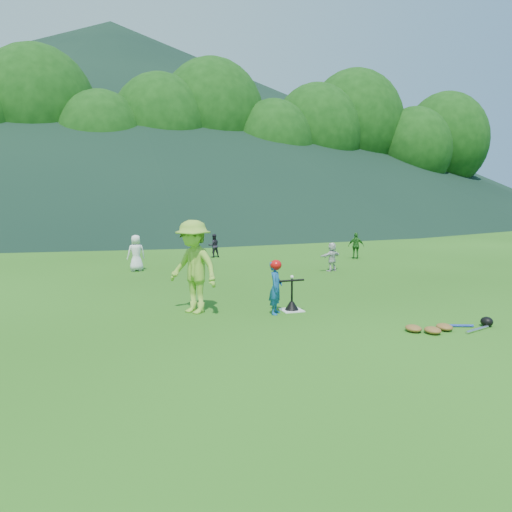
{
  "coord_description": "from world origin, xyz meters",
  "views": [
    {
      "loc": [
        -4.01,
        -9.81,
        2.49
      ],
      "look_at": [
        0.0,
        2.5,
        0.9
      ],
      "focal_mm": 35.0,
      "sensor_mm": 36.0,
      "label": 1
    }
  ],
  "objects_px": {
    "fielder_d": "(332,257)",
    "equipment_pile": "(445,327)",
    "home_plate": "(292,310)",
    "fielder_a": "(136,253)",
    "adult_coach": "(194,267)",
    "batter_child": "(276,288)",
    "batting_tee": "(292,305)",
    "fielder_c": "(356,246)",
    "fielder_b": "(214,246)"
  },
  "relations": [
    {
      "from": "home_plate",
      "to": "fielder_d",
      "type": "relative_size",
      "value": 0.48
    },
    {
      "from": "adult_coach",
      "to": "fielder_a",
      "type": "bearing_deg",
      "value": 152.0
    },
    {
      "from": "home_plate",
      "to": "batting_tee",
      "type": "distance_m",
      "value": 0.12
    },
    {
      "from": "fielder_a",
      "to": "batter_child",
      "type": "bearing_deg",
      "value": 97.75
    },
    {
      "from": "adult_coach",
      "to": "fielder_a",
      "type": "distance_m",
      "value": 6.42
    },
    {
      "from": "fielder_c",
      "to": "fielder_d",
      "type": "distance_m",
      "value": 3.4
    },
    {
      "from": "equipment_pile",
      "to": "home_plate",
      "type": "bearing_deg",
      "value": 131.53
    },
    {
      "from": "home_plate",
      "to": "batting_tee",
      "type": "height_order",
      "value": "batting_tee"
    },
    {
      "from": "batting_tee",
      "to": "equipment_pile",
      "type": "distance_m",
      "value": 3.15
    },
    {
      "from": "batter_child",
      "to": "equipment_pile",
      "type": "relative_size",
      "value": 0.62
    },
    {
      "from": "batter_child",
      "to": "fielder_b",
      "type": "height_order",
      "value": "batter_child"
    },
    {
      "from": "fielder_a",
      "to": "fielder_d",
      "type": "height_order",
      "value": "fielder_a"
    },
    {
      "from": "fielder_d",
      "to": "equipment_pile",
      "type": "height_order",
      "value": "fielder_d"
    },
    {
      "from": "batter_child",
      "to": "batting_tee",
      "type": "relative_size",
      "value": 1.65
    },
    {
      "from": "home_plate",
      "to": "batting_tee",
      "type": "bearing_deg",
      "value": 0.0
    },
    {
      "from": "home_plate",
      "to": "adult_coach",
      "type": "relative_size",
      "value": 0.23
    },
    {
      "from": "home_plate",
      "to": "fielder_d",
      "type": "xyz_separation_m",
      "value": [
        3.38,
        4.84,
        0.46
      ]
    },
    {
      "from": "batter_child",
      "to": "fielder_c",
      "type": "distance_m",
      "value": 9.7
    },
    {
      "from": "fielder_a",
      "to": "batting_tee",
      "type": "distance_m",
      "value": 7.38
    },
    {
      "from": "adult_coach",
      "to": "fielder_d",
      "type": "distance_m",
      "value": 6.99
    },
    {
      "from": "fielder_d",
      "to": "home_plate",
      "type": "bearing_deg",
      "value": 32.59
    },
    {
      "from": "batting_tee",
      "to": "batter_child",
      "type": "bearing_deg",
      "value": -158.28
    },
    {
      "from": "home_plate",
      "to": "fielder_c",
      "type": "relative_size",
      "value": 0.44
    },
    {
      "from": "fielder_c",
      "to": "fielder_d",
      "type": "relative_size",
      "value": 1.09
    },
    {
      "from": "batter_child",
      "to": "fielder_d",
      "type": "relative_size",
      "value": 1.19
    },
    {
      "from": "batter_child",
      "to": "fielder_a",
      "type": "xyz_separation_m",
      "value": [
        -2.29,
        7.02,
        0.04
      ]
    },
    {
      "from": "equipment_pile",
      "to": "batter_child",
      "type": "bearing_deg",
      "value": 139.14
    },
    {
      "from": "home_plate",
      "to": "fielder_c",
      "type": "xyz_separation_m",
      "value": [
        5.68,
        7.35,
        0.5
      ]
    },
    {
      "from": "equipment_pile",
      "to": "fielder_a",
      "type": "bearing_deg",
      "value": 117.63
    },
    {
      "from": "home_plate",
      "to": "fielder_a",
      "type": "distance_m",
      "value": 7.39
    },
    {
      "from": "home_plate",
      "to": "fielder_b",
      "type": "relative_size",
      "value": 0.48
    },
    {
      "from": "batter_child",
      "to": "batting_tee",
      "type": "height_order",
      "value": "batter_child"
    },
    {
      "from": "equipment_pile",
      "to": "adult_coach",
      "type": "bearing_deg",
      "value": 145.62
    },
    {
      "from": "fielder_a",
      "to": "fielder_b",
      "type": "relative_size",
      "value": 1.28
    },
    {
      "from": "adult_coach",
      "to": "batting_tee",
      "type": "relative_size",
      "value": 2.9
    },
    {
      "from": "home_plate",
      "to": "fielder_b",
      "type": "xyz_separation_m",
      "value": [
        0.53,
        9.59,
        0.46
      ]
    },
    {
      "from": "fielder_a",
      "to": "equipment_pile",
      "type": "distance_m",
      "value": 10.4
    },
    {
      "from": "adult_coach",
      "to": "fielder_d",
      "type": "relative_size",
      "value": 2.09
    },
    {
      "from": "fielder_c",
      "to": "batter_child",
      "type": "bearing_deg",
      "value": 75.13
    },
    {
      "from": "fielder_c",
      "to": "batting_tee",
      "type": "distance_m",
      "value": 9.3
    },
    {
      "from": "adult_coach",
      "to": "equipment_pile",
      "type": "xyz_separation_m",
      "value": [
        4.14,
        -2.83,
        -0.92
      ]
    },
    {
      "from": "fielder_b",
      "to": "fielder_c",
      "type": "distance_m",
      "value": 5.62
    },
    {
      "from": "fielder_a",
      "to": "batting_tee",
      "type": "height_order",
      "value": "fielder_a"
    },
    {
      "from": "fielder_d",
      "to": "equipment_pile",
      "type": "bearing_deg",
      "value": 57.34
    },
    {
      "from": "home_plate",
      "to": "adult_coach",
      "type": "height_order",
      "value": "adult_coach"
    },
    {
      "from": "batter_child",
      "to": "fielder_b",
      "type": "relative_size",
      "value": 1.2
    },
    {
      "from": "home_plate",
      "to": "batter_child",
      "type": "bearing_deg",
      "value": -158.28
    },
    {
      "from": "home_plate",
      "to": "batter_child",
      "type": "height_order",
      "value": "batter_child"
    },
    {
      "from": "adult_coach",
      "to": "fielder_b",
      "type": "distance_m",
      "value": 9.49
    },
    {
      "from": "batter_child",
      "to": "fielder_a",
      "type": "relative_size",
      "value": 0.94
    }
  ]
}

